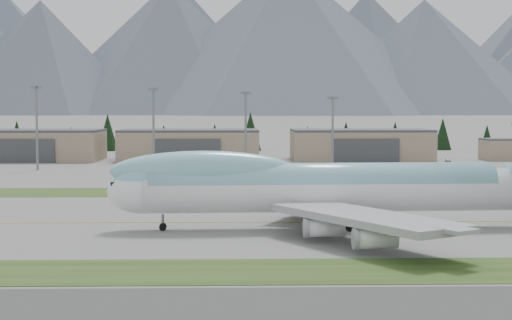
{
  "coord_description": "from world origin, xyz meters",
  "views": [
    {
      "loc": [
        1.55,
        -124.41,
        18.22
      ],
      "look_at": [
        5.3,
        29.66,
        8.0
      ],
      "focal_mm": 55.0,
      "sensor_mm": 36.0,
      "label": 1
    }
  ],
  "objects_px": {
    "service_vehicle_a": "(160,168)",
    "boeing_747_freighter": "(324,186)",
    "hangar_left": "(32,145)",
    "service_vehicle_b": "(239,166)",
    "hangar_center": "(190,145)",
    "hangar_right": "(360,145)",
    "service_vehicle_c": "(448,162)"
  },
  "relations": [
    {
      "from": "boeing_747_freighter",
      "to": "hangar_left",
      "type": "relative_size",
      "value": 1.54
    },
    {
      "from": "hangar_right",
      "to": "service_vehicle_b",
      "type": "xyz_separation_m",
      "value": [
        -42.91,
        -29.97,
        -5.39
      ]
    },
    {
      "from": "hangar_right",
      "to": "hangar_left",
      "type": "bearing_deg",
      "value": 180.0
    },
    {
      "from": "service_vehicle_a",
      "to": "boeing_747_freighter",
      "type": "bearing_deg",
      "value": -81.92
    },
    {
      "from": "boeing_747_freighter",
      "to": "service_vehicle_a",
      "type": "distance_m",
      "value": 126.77
    },
    {
      "from": "service_vehicle_a",
      "to": "service_vehicle_b",
      "type": "relative_size",
      "value": 0.77
    },
    {
      "from": "boeing_747_freighter",
      "to": "service_vehicle_a",
      "type": "relative_size",
      "value": 24.37
    },
    {
      "from": "hangar_left",
      "to": "service_vehicle_b",
      "type": "distance_m",
      "value": 78.26
    },
    {
      "from": "service_vehicle_a",
      "to": "hangar_center",
      "type": "bearing_deg",
      "value": 70.04
    },
    {
      "from": "hangar_right",
      "to": "service_vehicle_b",
      "type": "relative_size",
      "value": 12.15
    },
    {
      "from": "service_vehicle_a",
      "to": "service_vehicle_c",
      "type": "relative_size",
      "value": 0.69
    },
    {
      "from": "hangar_right",
      "to": "service_vehicle_a",
      "type": "xyz_separation_m",
      "value": [
        -67.07,
        -35.87,
        -5.39
      ]
    },
    {
      "from": "hangar_center",
      "to": "service_vehicle_b",
      "type": "height_order",
      "value": "hangar_center"
    },
    {
      "from": "service_vehicle_a",
      "to": "service_vehicle_c",
      "type": "distance_m",
      "value": 98.12
    },
    {
      "from": "service_vehicle_b",
      "to": "service_vehicle_c",
      "type": "height_order",
      "value": "service_vehicle_b"
    },
    {
      "from": "boeing_747_freighter",
      "to": "hangar_center",
      "type": "relative_size",
      "value": 1.54
    },
    {
      "from": "boeing_747_freighter",
      "to": "service_vehicle_a",
      "type": "xyz_separation_m",
      "value": [
        -36.79,
        121.15,
        -6.43
      ]
    },
    {
      "from": "service_vehicle_a",
      "to": "service_vehicle_b",
      "type": "xyz_separation_m",
      "value": [
        24.16,
        5.91,
        0.0
      ]
    },
    {
      "from": "hangar_left",
      "to": "hangar_center",
      "type": "xyz_separation_m",
      "value": [
        55.0,
        0.0,
        0.0
      ]
    },
    {
      "from": "hangar_center",
      "to": "hangar_right",
      "type": "height_order",
      "value": "same"
    },
    {
      "from": "boeing_747_freighter",
      "to": "service_vehicle_c",
      "type": "relative_size",
      "value": 16.88
    },
    {
      "from": "boeing_747_freighter",
      "to": "hangar_center",
      "type": "bearing_deg",
      "value": 98.19
    },
    {
      "from": "hangar_center",
      "to": "hangar_right",
      "type": "xyz_separation_m",
      "value": [
        60.0,
        0.0,
        0.0
      ]
    },
    {
      "from": "hangar_center",
      "to": "service_vehicle_a",
      "type": "height_order",
      "value": "hangar_center"
    },
    {
      "from": "hangar_center",
      "to": "hangar_right",
      "type": "distance_m",
      "value": 60.0
    },
    {
      "from": "boeing_747_freighter",
      "to": "hangar_left",
      "type": "bearing_deg",
      "value": 115.82
    },
    {
      "from": "hangar_center",
      "to": "hangar_right",
      "type": "bearing_deg",
      "value": 0.0
    },
    {
      "from": "service_vehicle_c",
      "to": "hangar_center",
      "type": "bearing_deg",
      "value": -178.33
    },
    {
      "from": "hangar_right",
      "to": "service_vehicle_c",
      "type": "distance_m",
      "value": 30.83
    },
    {
      "from": "boeing_747_freighter",
      "to": "service_vehicle_b",
      "type": "relative_size",
      "value": 18.67
    },
    {
      "from": "hangar_right",
      "to": "service_vehicle_a",
      "type": "height_order",
      "value": "hangar_right"
    },
    {
      "from": "service_vehicle_b",
      "to": "service_vehicle_c",
      "type": "distance_m",
      "value": 73.25
    }
  ]
}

